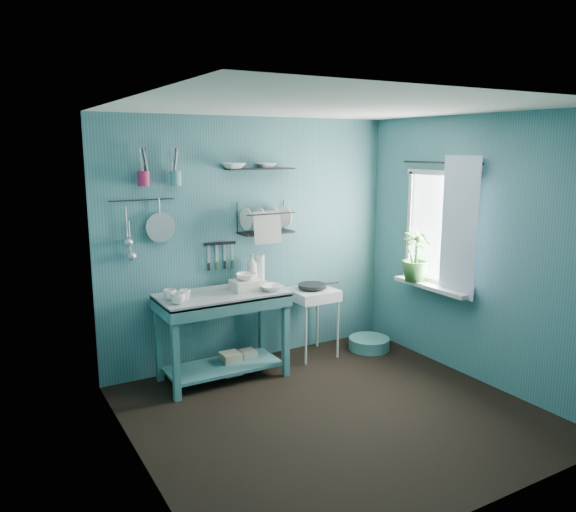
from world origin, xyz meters
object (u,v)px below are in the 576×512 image
work_counter (223,336)px  floor_basin (369,343)px  dish_rack (266,218)px  mug_mid (185,295)px  utensil_cup_teal (176,178)px  utensil_cup_magenta (143,179)px  storage_tin_small (248,360)px  wash_tub (247,285)px  soap_bottle (252,269)px  storage_tin_large (231,363)px  mug_right (170,295)px  mug_left (178,299)px  potted_plant (415,256)px  colander (160,227)px  water_bottle (260,268)px  frying_pan (312,286)px  hotplate_stand (312,322)px

work_counter → floor_basin: work_counter is taller
dish_rack → work_counter: bearing=-166.1°
mug_mid → utensil_cup_teal: size_ratio=0.77×
utensil_cup_magenta → storage_tin_small: bearing=-12.5°
wash_tub → utensil_cup_magenta: bearing=160.6°
utensil_cup_magenta → storage_tin_small: (0.91, -0.20, -1.82)m
work_counter → soap_bottle: (0.42, 0.20, 0.58)m
soap_bottle → storage_tin_large: bearing=-154.9°
mug_right → storage_tin_small: bearing=5.7°
utensil_cup_teal → mug_left: bearing=-110.8°
utensil_cup_magenta → potted_plant: (2.58, -0.76, -0.83)m
mug_left → potted_plant: bearing=-7.3°
mug_left → wash_tub: bearing=10.9°
work_counter → colander: 1.18m
colander → storage_tin_small: size_ratio=1.40×
mug_left → storage_tin_large: (0.58, 0.21, -0.79)m
floor_basin → water_bottle: bearing=166.0°
wash_tub → utensil_cup_magenta: size_ratio=2.15×
wash_tub → frying_pan: size_ratio=0.93×
mug_right → wash_tub: size_ratio=0.44×
mug_left → utensil_cup_magenta: 1.12m
work_counter → dish_rack: (0.60, 0.23, 1.08)m
mug_left → utensil_cup_teal: utensil_cup_teal is taller
work_counter → soap_bottle: soap_bottle is taller
storage_tin_large → floor_basin: size_ratio=0.49×
work_counter → floor_basin: size_ratio=2.68×
hotplate_stand → utensil_cup_teal: (-1.38, 0.19, 1.55)m
mug_mid → dish_rack: size_ratio=0.18×
dish_rack → floor_basin: size_ratio=1.23×
colander → floor_basin: (2.18, -0.39, -1.40)m
work_counter → wash_tub: wash_tub is taller
mug_left → utensil_cup_magenta: bearing=106.4°
storage_tin_large → frying_pan: bearing=2.4°
utensil_cup_magenta → colander: (0.14, 0.03, -0.45)m
potted_plant → storage_tin_large: bearing=164.3°
work_counter → water_bottle: 0.80m
frying_pan → floor_basin: (0.64, -0.17, -0.70)m
mug_left → utensil_cup_teal: 1.12m
mug_mid → colander: (-0.09, 0.37, 0.57)m
work_counter → potted_plant: 2.13m
mug_right → storage_tin_small: (0.80, 0.08, -0.80)m
potted_plant → utensil_cup_teal: bearing=161.7°
water_bottle → hotplate_stand: 0.84m
work_counter → mug_left: size_ratio=9.77×
colander → floor_basin: 2.62m
water_bottle → utensil_cup_magenta: bearing=176.8°
utensil_cup_teal → utensil_cup_magenta: bearing=180.0°
floor_basin → utensil_cup_teal: bearing=169.9°
potted_plant → storage_tin_small: bearing=161.6°
wash_tub → frying_pan: wash_tub is taller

